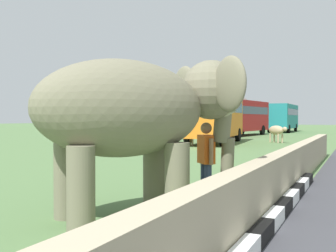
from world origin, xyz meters
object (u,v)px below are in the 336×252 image
(cow_near, at_px, (165,136))
(cow_far, at_px, (197,132))
(elephant, at_px, (141,111))
(bus_orange, at_px, (215,114))
(person_handler, at_px, (206,158))
(cow_mid, at_px, (277,131))
(bus_red, at_px, (241,115))
(bus_teal, at_px, (283,116))

(cow_near, relative_size, cow_far, 1.13)
(elephant, xyz_separation_m, cow_far, (17.17, 5.81, -1.00))
(cow_far, bearing_deg, cow_near, -173.17)
(bus_orange, distance_m, cow_far, 3.05)
(person_handler, bearing_deg, bus_orange, 18.74)
(bus_orange, relative_size, cow_mid, 5.19)
(bus_red, distance_m, cow_near, 21.29)
(bus_teal, height_order, cow_far, bus_teal)
(bus_orange, xyz_separation_m, bus_red, (12.38, 1.59, 0.00))
(person_handler, bearing_deg, cow_near, 30.73)
(bus_orange, bearing_deg, cow_mid, -56.76)
(bus_teal, bearing_deg, cow_near, -179.75)
(person_handler, relative_size, bus_red, 0.16)
(cow_near, distance_m, cow_mid, 11.73)
(cow_near, xyz_separation_m, cow_far, (5.98, 0.72, 0.00))
(person_handler, xyz_separation_m, cow_near, (9.74, 5.79, -0.06))
(person_handler, distance_m, bus_orange, 19.58)
(cow_near, height_order, cow_far, same)
(cow_mid, bearing_deg, elephant, -175.42)
(bus_orange, height_order, bus_teal, same)
(cow_near, bearing_deg, bus_red, 5.62)
(bus_teal, bearing_deg, cow_far, 178.84)
(bus_orange, relative_size, cow_near, 4.66)
(person_handler, bearing_deg, bus_teal, 7.72)
(bus_teal, distance_m, cow_far, 28.08)
(elephant, xyz_separation_m, cow_mid, (22.44, 1.80, -1.00))
(bus_orange, height_order, cow_far, bus_orange)
(person_handler, xyz_separation_m, bus_orange, (18.51, 6.28, 1.15))
(person_handler, xyz_separation_m, bus_red, (30.89, 7.87, 1.16))
(bus_red, height_order, cow_near, bus_red)
(bus_orange, distance_m, cow_mid, 4.69)
(elephant, relative_size, bus_red, 0.39)
(person_handler, height_order, bus_red, bus_red)
(bus_orange, relative_size, bus_teal, 0.92)
(person_handler, height_order, cow_far, person_handler)
(bus_teal, height_order, cow_mid, bus_teal)
(cow_mid, bearing_deg, bus_orange, 123.24)
(elephant, height_order, bus_teal, bus_teal)
(elephant, distance_m, bus_red, 33.13)
(elephant, distance_m, cow_far, 18.15)
(bus_orange, xyz_separation_m, cow_mid, (2.48, -3.79, -1.21))
(cow_near, bearing_deg, bus_orange, 3.21)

